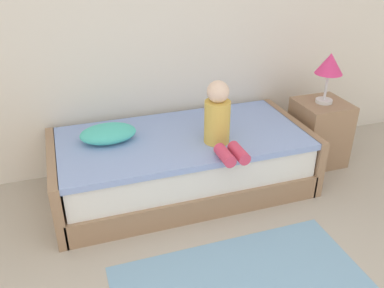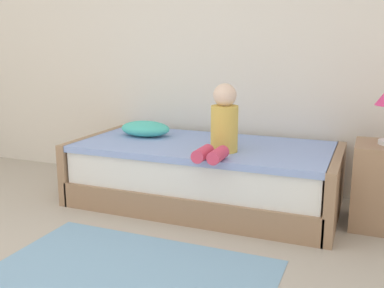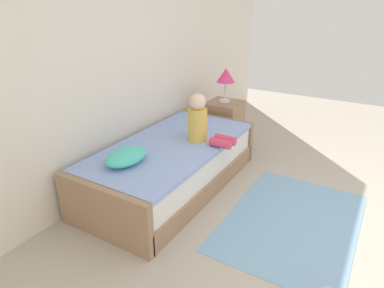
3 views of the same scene
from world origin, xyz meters
TOP-DOWN VIEW (x-y plane):
  - wall_rear at (0.00, 2.60)m, footprint 7.20×0.10m
  - bed at (0.14, 2.00)m, footprint 2.11×1.00m
  - child_figure at (0.37, 1.77)m, footprint 0.20×0.51m
  - pillow at (-0.44, 2.10)m, footprint 0.44×0.30m
  - area_rug at (0.16, 0.70)m, footprint 1.60×1.10m

SIDE VIEW (x-z plane):
  - area_rug at x=0.16m, z-range 0.00..0.01m
  - bed at x=0.14m, z-range 0.00..0.50m
  - pillow at x=-0.44m, z-range 0.50..0.63m
  - child_figure at x=0.37m, z-range 0.45..0.96m
  - wall_rear at x=0.00m, z-range 0.00..2.90m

